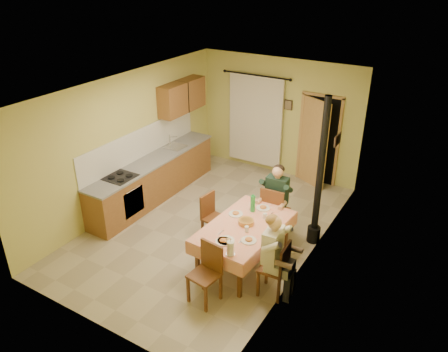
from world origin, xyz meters
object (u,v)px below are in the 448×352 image
Objects in this scene: dining_table at (244,244)px; chair_far at (274,220)px; stove_flue at (318,193)px; chair_right at (274,278)px; man_far at (276,193)px; chair_near at (205,285)px; chair_left at (214,227)px; man_right at (275,247)px.

chair_far is (0.06, 1.10, -0.09)m from dining_table.
dining_table is 0.67× the size of stove_flue.
chair_right is 0.69× the size of man_far.
chair_far is at bearing -85.81° from chair_near.
chair_far is at bearing 140.34° from chair_left.
dining_table is 0.90m from chair_right.
dining_table is at bearing -95.79° from chair_far.
stove_flue is (0.87, 2.37, 0.73)m from chair_near.
stove_flue is at bearing 8.43° from chair_far.
man_right is 1.70m from stove_flue.
chair_near is 2.63m from stove_flue.
chair_far is at bearing -169.01° from stove_flue.
stove_flue is (0.74, 0.14, 0.73)m from chair_far.
chair_far is 1.16m from chair_left.
dining_table is 1.22m from man_far.
dining_table is at bearing 56.07° from man_right.
chair_near is at bearing 125.78° from chair_right.
chair_far is 1.80m from man_right.
chair_near is at bearing 34.37° from chair_left.
chair_right is 1.01× the size of chair_left.
man_far is at bearing -170.18° from stove_flue.
chair_right is 1.82m from man_far.
chair_near is at bearing 126.19° from man_right.
stove_flue is at bearing -4.77° from man_right.
dining_table is 1.94× the size of chair_near.
stove_flue is (0.81, 1.24, 0.65)m from dining_table.
chair_right is at bearing -133.67° from chair_near.
chair_left is at bearing 60.82° from man_right.
man_far reaches higher than chair_far.
chair_right is 0.69× the size of man_right.
stove_flue reaches higher than dining_table.
dining_table is 1.84× the size of chair_far.
chair_right is at bearing -67.87° from chair_far.
man_right reaches higher than dining_table.
man_far is (-0.00, 0.02, 0.59)m from chair_far.
chair_left is 1.31m from man_far.
chair_right reaches higher than dining_table.
chair_right is at bearing -90.00° from man_right.
stove_flue is (0.74, 0.13, 0.15)m from man_far.
man_right is at bearing 71.37° from chair_left.
chair_near is at bearing -89.67° from dining_table.
dining_table is 2.00× the size of chair_left.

